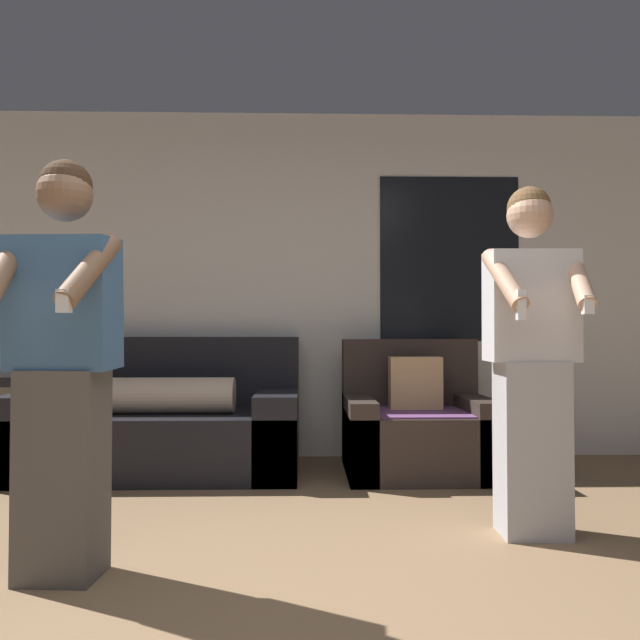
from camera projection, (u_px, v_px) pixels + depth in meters
wall_back at (298, 284)px, 4.92m from camera, size 6.41×0.07×2.70m
couch at (162, 426)px, 4.34m from camera, size 1.90×0.99×0.93m
armchair at (416, 428)px, 4.30m from camera, size 0.98×0.88×0.92m
person_left at (63, 363)px, 2.42m from camera, size 0.46×0.48×1.63m
person_right at (531, 357)px, 2.95m from camera, size 0.47×0.46×1.65m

